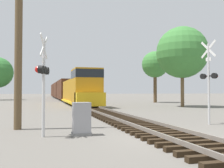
{
  "coord_description": "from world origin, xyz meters",
  "views": [
    {
      "loc": [
        -4.79,
        -9.09,
        1.76
      ],
      "look_at": [
        0.13,
        8.98,
        2.31
      ],
      "focal_mm": 42.0,
      "sensor_mm": 36.0,
      "label": 1
    }
  ],
  "objects_px": {
    "tree_mid_background": "(155,65)",
    "utility_pole": "(19,31)",
    "relay_cabinet": "(82,119)",
    "crossing_signal_far": "(209,78)",
    "freight_train": "(63,90)",
    "crossing_signal_near": "(43,75)",
    "tree_far_right": "(182,53)"
  },
  "relations": [
    {
      "from": "utility_pole",
      "to": "tree_mid_background",
      "type": "bearing_deg",
      "value": 54.03
    },
    {
      "from": "tree_far_right",
      "to": "utility_pole",
      "type": "bearing_deg",
      "value": -139.96
    },
    {
      "from": "freight_train",
      "to": "tree_far_right",
      "type": "xyz_separation_m",
      "value": [
        11.07,
        -32.43,
        4.28
      ]
    },
    {
      "from": "relay_cabinet",
      "to": "tree_mid_background",
      "type": "xyz_separation_m",
      "value": [
        16.22,
        28.35,
        5.44
      ]
    },
    {
      "from": "crossing_signal_far",
      "to": "utility_pole",
      "type": "height_order",
      "value": "utility_pole"
    },
    {
      "from": "crossing_signal_far",
      "to": "relay_cabinet",
      "type": "distance_m",
      "value": 7.58
    },
    {
      "from": "freight_train",
      "to": "crossing_signal_near",
      "type": "distance_m",
      "value": 49.23
    },
    {
      "from": "tree_mid_background",
      "to": "utility_pole",
      "type": "bearing_deg",
      "value": -125.97
    },
    {
      "from": "tree_far_right",
      "to": "tree_mid_background",
      "type": "relative_size",
      "value": 1.12
    },
    {
      "from": "utility_pole",
      "to": "tree_mid_background",
      "type": "relative_size",
      "value": 1.09
    },
    {
      "from": "relay_cabinet",
      "to": "tree_far_right",
      "type": "distance_m",
      "value": 22.59
    },
    {
      "from": "crossing_signal_far",
      "to": "tree_mid_background",
      "type": "bearing_deg",
      "value": -38.08
    },
    {
      "from": "utility_pole",
      "to": "tree_mid_background",
      "type": "distance_m",
      "value": 32.11
    },
    {
      "from": "freight_train",
      "to": "crossing_signal_near",
      "type": "height_order",
      "value": "freight_train"
    },
    {
      "from": "relay_cabinet",
      "to": "utility_pole",
      "type": "relative_size",
      "value": 0.15
    },
    {
      "from": "crossing_signal_near",
      "to": "crossing_signal_far",
      "type": "xyz_separation_m",
      "value": [
        8.68,
        1.67,
        0.08
      ]
    },
    {
      "from": "crossing_signal_near",
      "to": "crossing_signal_far",
      "type": "bearing_deg",
      "value": 118.17
    },
    {
      "from": "tree_far_right",
      "to": "crossing_signal_near",
      "type": "bearing_deg",
      "value": -133.6
    },
    {
      "from": "relay_cabinet",
      "to": "crossing_signal_far",
      "type": "bearing_deg",
      "value": 13.2
    },
    {
      "from": "tree_far_right",
      "to": "relay_cabinet",
      "type": "bearing_deg",
      "value": -130.69
    },
    {
      "from": "crossing_signal_near",
      "to": "tree_mid_background",
      "type": "relative_size",
      "value": 0.48
    },
    {
      "from": "crossing_signal_far",
      "to": "tree_far_right",
      "type": "relative_size",
      "value": 0.48
    },
    {
      "from": "freight_train",
      "to": "tree_mid_background",
      "type": "bearing_deg",
      "value": -57.77
    },
    {
      "from": "freight_train",
      "to": "relay_cabinet",
      "type": "height_order",
      "value": "freight_train"
    },
    {
      "from": "tree_far_right",
      "to": "tree_mid_background",
      "type": "distance_m",
      "value": 11.93
    },
    {
      "from": "crossing_signal_near",
      "to": "crossing_signal_far",
      "type": "distance_m",
      "value": 8.84
    },
    {
      "from": "crossing_signal_far",
      "to": "freight_train",
      "type": "bearing_deg",
      "value": -14.54
    },
    {
      "from": "crossing_signal_far",
      "to": "relay_cabinet",
      "type": "bearing_deg",
      "value": 83.87
    },
    {
      "from": "crossing_signal_near",
      "to": "utility_pole",
      "type": "height_order",
      "value": "utility_pole"
    },
    {
      "from": "freight_train",
      "to": "tree_far_right",
      "type": "relative_size",
      "value": 7.33
    },
    {
      "from": "freight_train",
      "to": "crossing_signal_near",
      "type": "xyz_separation_m",
      "value": [
        -4.72,
        -49.0,
        0.39
      ]
    },
    {
      "from": "relay_cabinet",
      "to": "utility_pole",
      "type": "distance_m",
      "value": 5.32
    }
  ]
}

